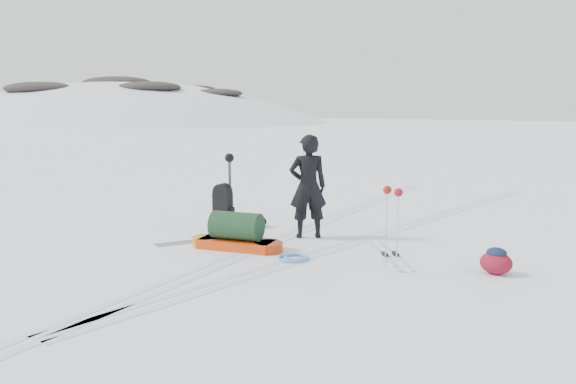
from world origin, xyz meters
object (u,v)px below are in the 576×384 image
object	(u,v)px
pulk_sled	(237,235)
ski_poles_black	(230,167)
expedition_rucksack	(226,207)
skier	(308,186)

from	to	relation	value
pulk_sled	ski_poles_black	distance (m)	2.16
expedition_rucksack	skier	bearing A→B (deg)	-8.38
skier	pulk_sled	xyz separation A→B (m)	(-0.59, -1.44, -0.74)
skier	expedition_rucksack	bearing A→B (deg)	-39.80
skier	ski_poles_black	distance (m)	1.90
skier	ski_poles_black	size ratio (longest dim) A/B	1.28
expedition_rucksack	ski_poles_black	size ratio (longest dim) A/B	0.59
pulk_sled	ski_poles_black	size ratio (longest dim) A/B	1.16
expedition_rucksack	ski_poles_black	world-z (taller)	ski_poles_black
skier	ski_poles_black	bearing A→B (deg)	-41.14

